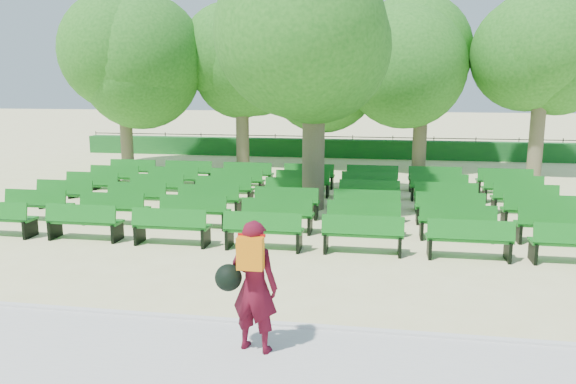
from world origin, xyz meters
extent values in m
plane|color=beige|center=(0.00, 0.00, 0.00)|extent=(120.00, 120.00, 0.00)
cube|color=beige|center=(0.00, -7.40, 0.03)|extent=(30.00, 2.20, 0.06)
cube|color=silver|center=(0.00, -6.25, 0.05)|extent=(30.00, 0.12, 0.10)
cube|color=#175920|center=(0.00, 14.00, 0.45)|extent=(26.00, 0.70, 0.90)
cube|color=#126B19|center=(-0.06, 1.68, 0.44)|extent=(1.78, 0.52, 0.06)
cube|color=#126B19|center=(-0.06, 1.47, 0.69)|extent=(1.77, 0.16, 0.41)
cylinder|color=brown|center=(0.51, 2.11, 1.81)|extent=(0.66, 0.66, 3.61)
ellipsoid|color=#2A721E|center=(0.51, 2.11, 5.09)|extent=(5.37, 5.37, 4.84)
imported|color=#4E0B1B|center=(0.85, -7.08, 0.98)|extent=(0.76, 0.59, 1.85)
cube|color=orange|center=(0.85, -7.29, 1.51)|extent=(0.34, 0.17, 0.43)
sphere|color=black|center=(0.50, -7.14, 1.11)|extent=(0.37, 0.37, 0.37)
camera|label=1|loc=(2.50, -14.13, 3.70)|focal=35.00mm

